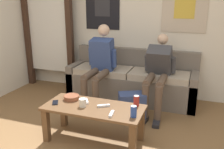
# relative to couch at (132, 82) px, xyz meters

# --- Properties ---
(wall_back) EXTENTS (10.00, 0.07, 2.55)m
(wall_back) POSITION_rel_couch_xyz_m (-0.01, 0.33, 0.98)
(wall_back) COLOR silver
(wall_back) RESTS_ON ground_plane
(door_frame) EXTENTS (1.00, 0.10, 2.15)m
(door_frame) POSITION_rel_couch_xyz_m (-1.64, 0.11, 0.90)
(door_frame) COLOR #382319
(door_frame) RESTS_ON ground_plane
(couch) EXTENTS (2.11, 0.66, 0.81)m
(couch) POSITION_rel_couch_xyz_m (0.00, 0.00, 0.00)
(couch) COLOR #70665B
(couch) RESTS_ON ground_plane
(coffee_table) EXTENTS (1.16, 0.51, 0.44)m
(coffee_table) POSITION_rel_couch_xyz_m (-0.07, -1.42, 0.06)
(coffee_table) COLOR brown
(coffee_table) RESTS_ON ground_plane
(person_seated_adult) EXTENTS (0.47, 0.87, 1.25)m
(person_seated_adult) POSITION_rel_couch_xyz_m (-0.42, -0.37, 0.38)
(person_seated_adult) COLOR brown
(person_seated_adult) RESTS_ON ground_plane
(person_seated_teen) EXTENTS (0.47, 0.98, 1.12)m
(person_seated_teen) POSITION_rel_couch_xyz_m (0.48, -0.32, 0.33)
(person_seated_teen) COLOR brown
(person_seated_teen) RESTS_ON ground_plane
(backpack) EXTENTS (0.42, 0.36, 0.39)m
(backpack) POSITION_rel_couch_xyz_m (0.21, -0.77, -0.11)
(backpack) COLOR navy
(backpack) RESTS_ON ground_plane
(ceramic_bowl) EXTENTS (0.19, 0.19, 0.05)m
(ceramic_bowl) POSITION_rel_couch_xyz_m (-0.41, -1.32, 0.17)
(ceramic_bowl) COLOR brown
(ceramic_bowl) RESTS_ON coffee_table
(pillar_candle) EXTENTS (0.08, 0.08, 0.11)m
(pillar_candle) POSITION_rel_couch_xyz_m (-0.19, -1.46, 0.19)
(pillar_candle) COLOR silver
(pillar_candle) RESTS_ON coffee_table
(drink_can_blue) EXTENTS (0.07, 0.07, 0.12)m
(drink_can_blue) POSITION_rel_couch_xyz_m (0.43, -1.52, 0.21)
(drink_can_blue) COLOR #28479E
(drink_can_blue) RESTS_ON coffee_table
(drink_can_red) EXTENTS (0.07, 0.07, 0.12)m
(drink_can_red) POSITION_rel_couch_xyz_m (0.39, -1.23, 0.21)
(drink_can_red) COLOR maroon
(drink_can_red) RESTS_ON coffee_table
(game_controller_near_left) EXTENTS (0.05, 0.15, 0.03)m
(game_controller_near_left) POSITION_rel_couch_xyz_m (0.20, -1.55, 0.16)
(game_controller_near_left) COLOR white
(game_controller_near_left) RESTS_ON coffee_table
(game_controller_near_right) EXTENTS (0.14, 0.11, 0.03)m
(game_controller_near_right) POSITION_rel_couch_xyz_m (0.04, -1.39, 0.16)
(game_controller_near_right) COLOR white
(game_controller_near_right) RESTS_ON coffee_table
(game_controller_far_center) EXTENTS (0.11, 0.14, 0.03)m
(game_controller_far_center) POSITION_rel_couch_xyz_m (-0.21, -1.33, 0.16)
(game_controller_far_center) COLOR white
(game_controller_far_center) RESTS_ON coffee_table
(cell_phone) EXTENTS (0.12, 0.15, 0.01)m
(cell_phone) POSITION_rel_couch_xyz_m (-0.54, -1.48, 0.15)
(cell_phone) COLOR black
(cell_phone) RESTS_ON coffee_table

